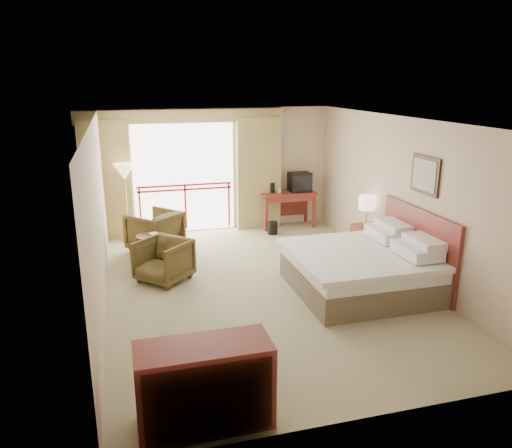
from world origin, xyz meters
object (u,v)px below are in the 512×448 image
object	(u,v)px
bed	(363,269)
desk	(286,199)
nightstand	(366,241)
dresser	(205,386)
armchair_near	(165,280)
table_lamp	(367,203)
armchair_far	(156,251)
wastebasket	(273,228)
tv	(300,182)
side_table	(151,245)
floor_lamp	(124,175)

from	to	relation	value
bed	desk	bearing A→B (deg)	89.92
bed	nightstand	distance (m)	1.66
dresser	armchair_near	bearing A→B (deg)	91.50
table_lamp	armchair_far	size ratio (longest dim) A/B	0.63
nightstand	wastebasket	bearing A→B (deg)	120.38
nightstand	armchair_far	world-z (taller)	nightstand
tv	side_table	xyz separation A→B (m)	(-3.50, -1.78, -0.63)
wastebasket	side_table	size ratio (longest dim) A/B	0.48
dresser	armchair_far	bearing A→B (deg)	91.55
bed	table_lamp	world-z (taller)	table_lamp
bed	side_table	world-z (taller)	bed
tv	side_table	world-z (taller)	tv
table_lamp	wastebasket	size ratio (longest dim) A/B	2.00
nightstand	armchair_near	distance (m)	3.87
side_table	dresser	world-z (taller)	dresser
tv	wastebasket	distance (m)	1.29
armchair_far	side_table	distance (m)	0.94
nightstand	side_table	size ratio (longest dim) A/B	1.05
armchair_far	floor_lamp	size ratio (longest dim) A/B	0.54
desk	wastebasket	bearing A→B (deg)	-131.36
desk	bed	bearing A→B (deg)	-89.85
armchair_far	dresser	distance (m)	5.44
bed	wastebasket	xyz separation A→B (m)	(-0.49, 3.31, -0.24)
desk	wastebasket	size ratio (longest dim) A/B	4.49
tv	side_table	bearing A→B (deg)	-139.01
tv	armchair_near	world-z (taller)	tv
bed	table_lamp	size ratio (longest dim) A/B	3.82
armchair_far	side_table	world-z (taller)	side_table
table_lamp	tv	bearing A→B (deg)	102.21
table_lamp	dresser	world-z (taller)	table_lamp
table_lamp	desk	bearing A→B (deg)	108.65
side_table	dresser	xyz separation A→B (m)	(0.19, -4.58, 0.04)
floor_lamp	armchair_far	bearing A→B (deg)	-58.42
tv	wastebasket	size ratio (longest dim) A/B	1.74
table_lamp	tv	xyz separation A→B (m)	(-0.50, 2.31, -0.02)
desk	floor_lamp	bearing A→B (deg)	-176.54
tv	dresser	size ratio (longest dim) A/B	0.37
bed	dresser	xyz separation A→B (m)	(-3.01, -2.56, 0.06)
tv	armchair_far	world-z (taller)	tv
bed	armchair_near	size ratio (longest dim) A/B	2.67
desk	floor_lamp	distance (m)	3.67
tv	table_lamp	bearing A→B (deg)	-63.77
table_lamp	floor_lamp	xyz separation A→B (m)	(-4.37, 2.17, 0.37)
bed	wastebasket	size ratio (longest dim) A/B	7.65
bed	dresser	size ratio (longest dim) A/B	1.62
side_table	floor_lamp	distance (m)	1.97
wastebasket	side_table	distance (m)	3.01
armchair_far	wastebasket	bearing A→B (deg)	149.03
nightstand	armchair_far	xyz separation A→B (m)	(-3.88, 1.42, -0.31)
nightstand	floor_lamp	bearing A→B (deg)	148.65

